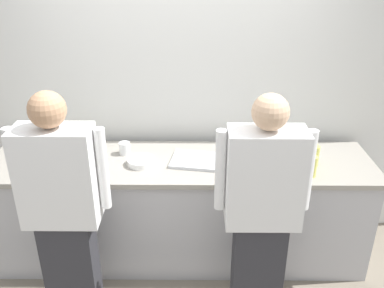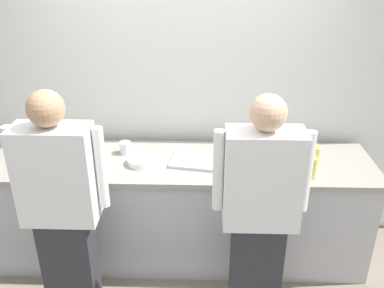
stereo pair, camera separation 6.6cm
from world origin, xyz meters
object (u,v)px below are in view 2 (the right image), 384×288
at_px(ramekin_green_sauce, 83,149).
at_px(mixing_bowl_steel, 70,159).
at_px(chef_near_left, 62,208).
at_px(sheet_tray, 199,161).
at_px(chef_center, 260,212).
at_px(ramekin_red_sauce, 23,154).
at_px(plate_stack_front, 141,161).
at_px(squeeze_bottle_primary, 316,156).
at_px(squeeze_bottle_spare, 313,167).
at_px(chefs_knife, 250,160).
at_px(squeeze_bottle_secondary, 55,141).
at_px(deli_cup, 125,148).
at_px(plate_stack_rear, 293,153).

bearing_deg(ramekin_green_sauce, mixing_bowl_steel, -96.21).
xyz_separation_m(chef_near_left, sheet_tray, (0.88, 0.65, 0.02)).
height_order(chef_center, ramekin_red_sauce, chef_center).
bearing_deg(ramekin_red_sauce, ramekin_green_sauce, 12.54).
xyz_separation_m(plate_stack_front, ramekin_red_sauce, (-0.98, 0.10, -0.00)).
distance_m(chef_near_left, squeeze_bottle_primary, 1.87).
xyz_separation_m(squeeze_bottle_spare, ramekin_red_sauce, (-2.26, 0.28, -0.07)).
bearing_deg(ramekin_green_sauce, ramekin_red_sauce, -167.46).
height_order(squeeze_bottle_spare, chefs_knife, squeeze_bottle_spare).
height_order(sheet_tray, squeeze_bottle_secondary, squeeze_bottle_secondary).
relative_size(squeeze_bottle_primary, chefs_knife, 0.74).
relative_size(squeeze_bottle_primary, ramekin_red_sauce, 2.16).
xyz_separation_m(ramekin_green_sauce, deli_cup, (0.36, -0.02, 0.03)).
bearing_deg(deli_cup, sheet_tray, -12.86).
bearing_deg(mixing_bowl_steel, chef_near_left, -79.18).
bearing_deg(ramekin_green_sauce, squeeze_bottle_spare, -12.03).
xyz_separation_m(chef_center, squeeze_bottle_secondary, (-1.58, 0.80, 0.11)).
xyz_separation_m(mixing_bowl_steel, deli_cup, (0.39, 0.23, -0.01)).
distance_m(squeeze_bottle_primary, deli_cup, 1.51).
xyz_separation_m(chef_near_left, chef_center, (1.29, 0.00, -0.01)).
height_order(plate_stack_rear, deli_cup, deli_cup).
height_order(sheet_tray, deli_cup, deli_cup).
distance_m(ramekin_red_sauce, chefs_knife, 1.83).
bearing_deg(chefs_knife, deli_cup, 174.06).
bearing_deg(ramekin_red_sauce, squeeze_bottle_spare, -7.09).
xyz_separation_m(chef_center, sheet_tray, (-0.41, 0.65, 0.03)).
height_order(plate_stack_front, ramekin_green_sauce, plate_stack_front).
distance_m(plate_stack_front, sheet_tray, 0.45).
height_order(chef_center, plate_stack_rear, chef_center).
relative_size(plate_stack_rear, ramekin_red_sauce, 2.32).
bearing_deg(deli_cup, squeeze_bottle_primary, -7.61).
xyz_separation_m(plate_stack_front, mixing_bowl_steel, (-0.54, -0.05, 0.04)).
bearing_deg(chefs_knife, sheet_tray, -175.35).
xyz_separation_m(squeeze_bottle_primary, squeeze_bottle_secondary, (-2.07, 0.21, -0.00)).
relative_size(ramekin_red_sauce, ramekin_green_sauce, 0.91).
height_order(ramekin_red_sauce, ramekin_green_sauce, same).
bearing_deg(ramekin_red_sauce, deli_cup, 5.59).
xyz_separation_m(chef_center, plate_stack_front, (-0.85, 0.61, 0.04)).
bearing_deg(ramekin_green_sauce, chefs_knife, -5.29).
xyz_separation_m(deli_cup, chefs_knife, (1.00, -0.10, -0.04)).
bearing_deg(plate_stack_front, chef_near_left, -125.69).
xyz_separation_m(squeeze_bottle_primary, chefs_knife, (-0.49, 0.09, -0.09)).
bearing_deg(mixing_bowl_steel, squeeze_bottle_secondary, 127.82).
bearing_deg(plate_stack_rear, chef_near_left, -155.22).
bearing_deg(squeeze_bottle_spare, chef_center, -135.01).
bearing_deg(deli_cup, mixing_bowl_steel, -149.24).
relative_size(plate_stack_rear, ramekin_green_sauce, 2.10).
bearing_deg(plate_stack_rear, ramekin_green_sauce, 178.19).
bearing_deg(squeeze_bottle_primary, squeeze_bottle_secondary, 174.22).
bearing_deg(squeeze_bottle_secondary, sheet_tray, -7.13).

